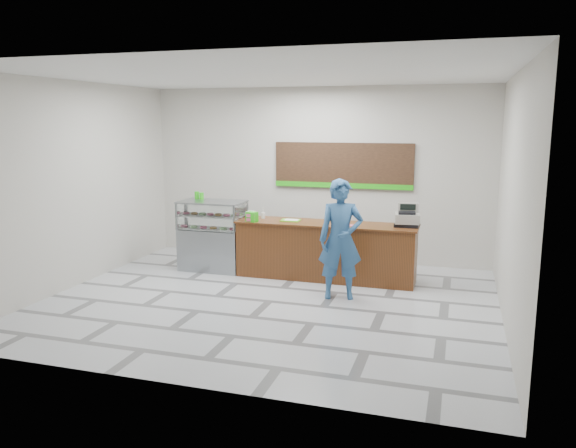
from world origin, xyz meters
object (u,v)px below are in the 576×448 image
(sales_counter, at_px, (326,251))
(customer, at_px, (341,239))
(serving_tray, at_px, (291,220))
(cash_register, at_px, (407,218))
(display_case, at_px, (213,235))

(sales_counter, bearing_deg, customer, -64.64)
(sales_counter, height_order, serving_tray, serving_tray)
(cash_register, xyz_separation_m, serving_tray, (-2.08, -0.10, -0.14))
(sales_counter, relative_size, customer, 1.69)
(sales_counter, distance_m, display_case, 2.23)
(serving_tray, xyz_separation_m, customer, (1.15, -1.03, -0.07))
(sales_counter, xyz_separation_m, cash_register, (1.41, 0.11, 0.66))
(sales_counter, bearing_deg, display_case, -179.99)
(sales_counter, relative_size, display_case, 2.45)
(display_case, height_order, cash_register, cash_register)
(cash_register, bearing_deg, display_case, 174.75)
(display_case, xyz_separation_m, serving_tray, (1.55, 0.01, 0.36))
(customer, bearing_deg, serving_tray, 122.80)
(sales_counter, height_order, cash_register, cash_register)
(display_case, distance_m, cash_register, 3.67)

